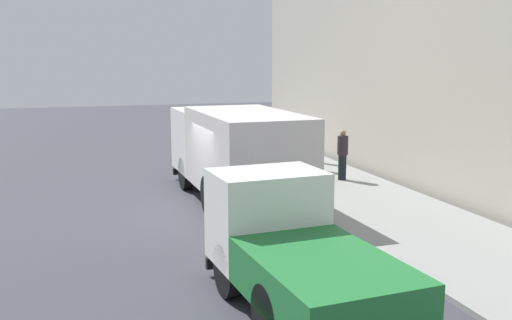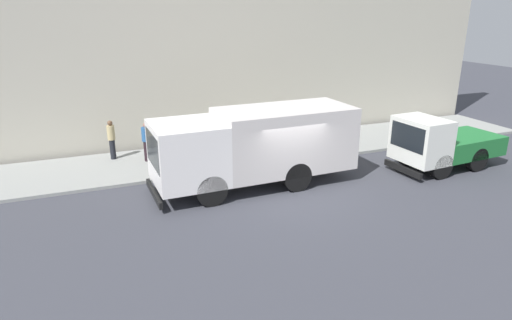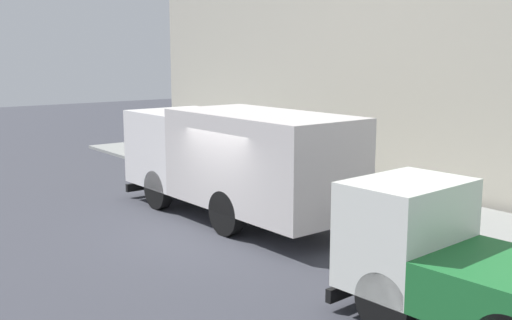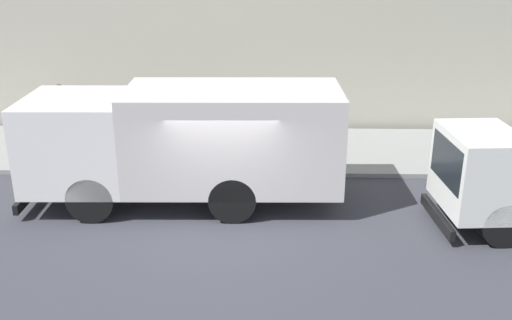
# 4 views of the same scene
# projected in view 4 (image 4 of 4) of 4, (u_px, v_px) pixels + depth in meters

# --- Properties ---
(ground) EXTENTS (80.00, 80.00, 0.00)m
(ground) POSITION_uv_depth(u_px,v_px,m) (223.00, 226.00, 13.36)
(ground) COLOR #3A3B43
(sidewalk) EXTENTS (4.17, 30.00, 0.12)m
(sidewalk) POSITION_uv_depth(u_px,v_px,m) (236.00, 150.00, 18.10)
(sidewalk) COLOR gray
(sidewalk) RESTS_ON ground
(large_utility_truck) EXTENTS (2.68, 7.69, 2.89)m
(large_utility_truck) POSITION_uv_depth(u_px,v_px,m) (186.00, 139.00, 14.04)
(large_utility_truck) COLOR white
(large_utility_truck) RESTS_ON ground
(pedestrian_walking) EXTENTS (0.53, 0.53, 1.79)m
(pedestrian_walking) POSITION_uv_depth(u_px,v_px,m) (162.00, 113.00, 18.37)
(pedestrian_walking) COLOR black
(pedestrian_walking) RESTS_ON sidewalk
(pedestrian_standing) EXTENTS (0.48, 0.48, 1.69)m
(pedestrian_standing) POSITION_uv_depth(u_px,v_px,m) (96.00, 116.00, 18.17)
(pedestrian_standing) COLOR black
(pedestrian_standing) RESTS_ON sidewalk
(pedestrian_third) EXTENTS (0.33, 0.33, 1.73)m
(pedestrian_third) POSITION_uv_depth(u_px,v_px,m) (61.00, 108.00, 18.96)
(pedestrian_third) COLOR black
(pedestrian_third) RESTS_ON sidewalk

